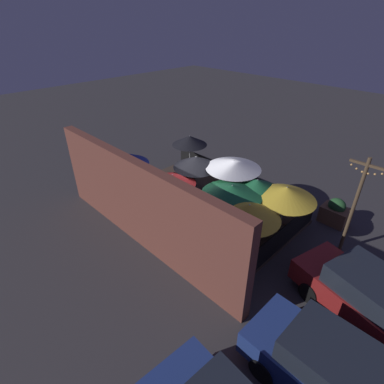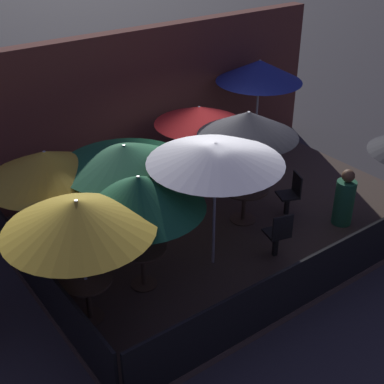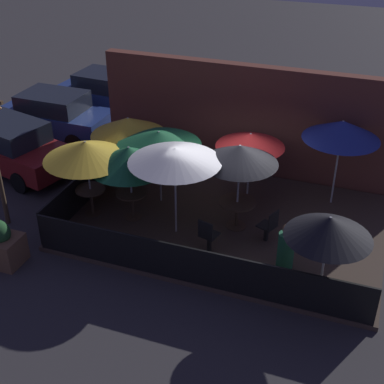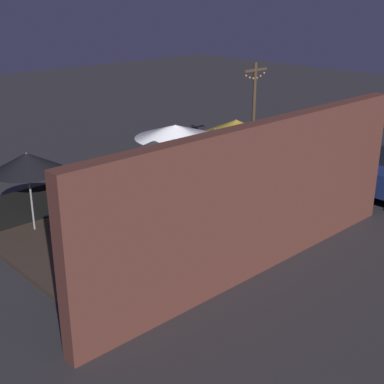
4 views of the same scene
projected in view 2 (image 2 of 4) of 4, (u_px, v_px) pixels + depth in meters
name	position (u px, v px, depth m)	size (l,w,h in m)	color
ground_plane	(225.00, 225.00, 10.92)	(60.00, 60.00, 0.00)	#383538
patio_deck	(225.00, 222.00, 10.89)	(8.03, 5.51, 0.12)	#47382D
building_wall	(144.00, 104.00, 12.16)	(9.63, 0.36, 3.42)	brown
fence_front	(331.00, 267.00, 8.74)	(7.83, 0.05, 0.95)	black
fence_side_left	(35.00, 274.00, 8.58)	(0.05, 5.31, 0.95)	black
patio_umbrella_0	(78.00, 215.00, 7.46)	(2.21, 2.21, 2.14)	#B2B2B7
patio_umbrella_1	(139.00, 192.00, 8.21)	(2.10, 2.10, 2.08)	#B2B2B7
patio_umbrella_2	(248.00, 124.00, 9.85)	(1.91, 1.91, 2.33)	#B2B2B7
patio_umbrella_4	(199.00, 115.00, 10.90)	(1.86, 1.86, 2.03)	#B2B2B7
patio_umbrella_5	(46.00, 165.00, 8.91)	(2.15, 2.15, 2.11)	#B2B2B7
patio_umbrella_6	(216.00, 153.00, 8.55)	(2.26, 2.26, 2.36)	#B2B2B7
patio_umbrella_7	(124.00, 155.00, 9.08)	(2.26, 2.26, 2.11)	#B2B2B7
patio_umbrella_8	(259.00, 71.00, 12.35)	(2.03, 2.03, 2.45)	#B2B2B7
dining_table_0	(87.00, 287.00, 8.10)	(0.79, 0.79, 0.77)	#4C3828
dining_table_1	(142.00, 255.00, 8.80)	(0.82, 0.82, 0.78)	#4C3828
dining_table_2	(244.00, 194.00, 10.59)	(0.95, 0.95, 0.75)	#4C3828
patio_chair_0	(291.00, 193.00, 10.85)	(0.52, 0.52, 0.90)	black
patio_chair_1	(278.00, 233.00, 9.53)	(0.49, 0.49, 0.94)	black
patron_0	(344.00, 200.00, 10.52)	(0.51, 0.51, 1.19)	#236642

